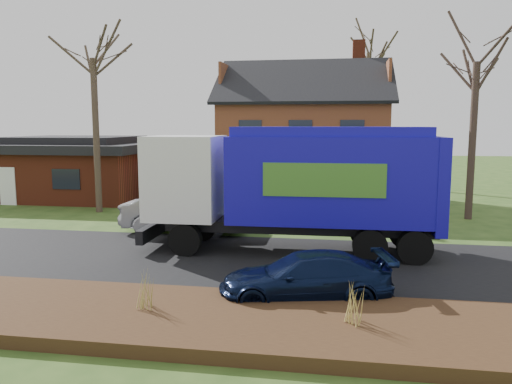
# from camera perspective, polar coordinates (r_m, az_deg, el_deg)

# --- Properties ---
(ground) EXTENTS (120.00, 120.00, 0.00)m
(ground) POSITION_cam_1_polar(r_m,az_deg,el_deg) (16.53, -4.69, -7.78)
(ground) COLOR #2A4717
(ground) RESTS_ON ground
(road) EXTENTS (80.00, 7.00, 0.02)m
(road) POSITION_cam_1_polar(r_m,az_deg,el_deg) (16.53, -4.69, -7.75)
(road) COLOR black
(road) RESTS_ON ground
(mulch_verge) EXTENTS (80.00, 3.50, 0.30)m
(mulch_verge) POSITION_cam_1_polar(r_m,az_deg,el_deg) (11.67, -11.11, -13.82)
(mulch_verge) COLOR black
(mulch_verge) RESTS_ON ground
(main_house) EXTENTS (12.95, 8.95, 9.26)m
(main_house) POSITION_cam_1_polar(r_m,az_deg,el_deg) (29.47, 4.61, 6.93)
(main_house) COLOR beige
(main_house) RESTS_ON ground
(ranch_house) EXTENTS (9.80, 8.20, 3.70)m
(ranch_house) POSITION_cam_1_polar(r_m,az_deg,el_deg) (32.68, -19.90, 2.68)
(ranch_house) COLOR maroon
(ranch_house) RESTS_ON ground
(garbage_truck) EXTENTS (10.16, 2.86, 4.34)m
(garbage_truck) POSITION_cam_1_polar(r_m,az_deg,el_deg) (17.20, 4.76, 1.31)
(garbage_truck) COLOR black
(garbage_truck) RESTS_ON ground
(silver_sedan) EXTENTS (5.13, 1.84, 1.68)m
(silver_sedan) POSITION_cam_1_polar(r_m,az_deg,el_deg) (20.71, -8.10, -2.29)
(silver_sedan) COLOR #A1A3A8
(silver_sedan) RESTS_ON ground
(navy_wagon) EXTENTS (4.57, 2.62, 1.25)m
(navy_wagon) POSITION_cam_1_polar(r_m,az_deg,el_deg) (12.66, 5.62, -9.71)
(navy_wagon) COLOR black
(navy_wagon) RESTS_ON ground
(tree_front_west) EXTENTS (3.58, 3.58, 10.63)m
(tree_front_west) POSITION_cam_1_polar(r_m,az_deg,el_deg) (26.66, -18.25, 16.71)
(tree_front_west) COLOR #46372A
(tree_front_west) RESTS_ON ground
(tree_front_east) EXTENTS (3.72, 3.72, 10.34)m
(tree_front_east) POSITION_cam_1_polar(r_m,az_deg,el_deg) (25.52, 24.09, 16.06)
(tree_front_east) COLOR #3C2D24
(tree_front_east) RESTS_ON ground
(tree_back) EXTENTS (4.11, 4.11, 13.00)m
(tree_back) POSITION_cam_1_polar(r_m,az_deg,el_deg) (38.54, 12.86, 17.11)
(tree_back) COLOR #423527
(tree_back) RESTS_ON ground
(grass_clump_mid) EXTENTS (0.31, 0.25, 0.86)m
(grass_clump_mid) POSITION_cam_1_polar(r_m,az_deg,el_deg) (11.64, -12.58, -10.88)
(grass_clump_mid) COLOR #9A8A44
(grass_clump_mid) RESTS_ON mulch_verge
(grass_clump_east) EXTENTS (0.35, 0.29, 0.88)m
(grass_clump_east) POSITION_cam_1_polar(r_m,az_deg,el_deg) (10.79, 11.06, -12.31)
(grass_clump_east) COLOR tan
(grass_clump_east) RESTS_ON mulch_verge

